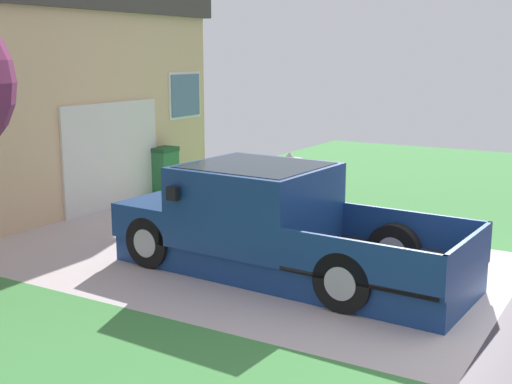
% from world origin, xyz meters
% --- Properties ---
extents(pickup_truck, '(2.20, 5.44, 1.62)m').
position_xyz_m(pickup_truck, '(-0.31, 3.49, 0.72)').
color(pickup_truck, navy).
rests_on(pickup_truck, ground).
extents(person_with_hat, '(0.48, 0.46, 1.62)m').
position_xyz_m(person_with_hat, '(1.06, 3.79, 0.89)').
color(person_with_hat, black).
rests_on(person_with_hat, ground).
extents(handbag, '(0.29, 0.18, 0.37)m').
position_xyz_m(handbag, '(1.12, 3.61, 0.11)').
color(handbag, '#232328').
rests_on(handbag, ground).
extents(wheeled_trash_bin, '(0.60, 0.72, 1.13)m').
position_xyz_m(wheeled_trash_bin, '(3.29, 8.38, 0.61)').
color(wheeled_trash_bin, '#286B38').
rests_on(wheeled_trash_bin, ground).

